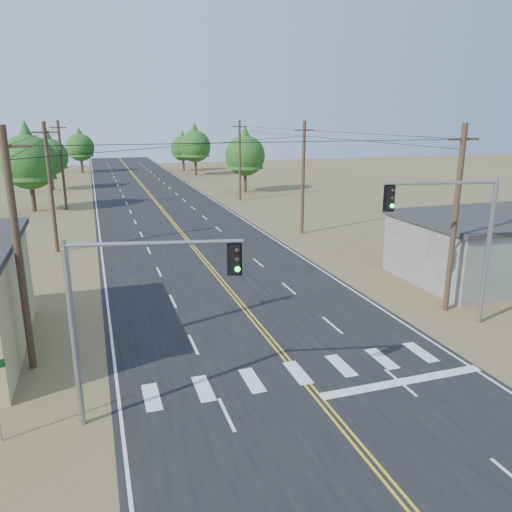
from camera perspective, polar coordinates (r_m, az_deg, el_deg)
name	(u,v)px	position (r m, az deg, el deg)	size (l,w,h in m)	color
road	(193,247)	(41.18, -7.17, 1.02)	(15.00, 200.00, 0.02)	black
utility_pole_left_near	(18,251)	(22.00, -25.54, 0.51)	(1.80, 0.30, 10.00)	#4C3826
utility_pole_left_mid	(51,187)	(41.61, -22.42, 7.29)	(1.80, 0.30, 10.00)	#4C3826
utility_pole_left_far	(62,165)	(61.47, -21.29, 9.71)	(1.80, 0.30, 10.00)	#4C3826
utility_pole_right_near	(455,219)	(28.25, 21.79, 3.96)	(1.80, 0.30, 10.00)	#4C3826
utility_pole_right_mid	(303,177)	(45.23, 5.40, 8.95)	(1.80, 0.30, 10.00)	#4C3826
utility_pole_right_far	(240,160)	(63.97, -1.87, 10.93)	(1.80, 0.30, 10.00)	#4C3826
signal_mast_left	(123,301)	(16.89, -15.01, -5.03)	(5.62, 1.52, 6.57)	gray
signal_mast_right	(460,229)	(26.33, 22.28, 2.90)	(5.62, 1.35, 7.47)	gray
tree_left_near	(28,156)	(61.43, -24.59, 10.31)	(6.01, 6.01, 10.01)	#3F2D1E
tree_left_mid	(49,153)	(79.08, -22.60, 10.81)	(5.23, 5.23, 8.72)	#3F2D1E
tree_left_far	(80,145)	(103.07, -19.48, 11.92)	(5.20, 5.20, 8.66)	#3F2D1E
tree_right_near	(245,152)	(71.03, -1.26, 11.85)	(5.58, 5.58, 9.30)	#3F2D1E
tree_right_mid	(195,143)	(93.40, -7.00, 12.68)	(5.68, 5.68, 9.46)	#3F2D1E
tree_right_far	(183,146)	(101.29, -8.36, 12.31)	(4.74, 4.74, 7.90)	#3F2D1E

